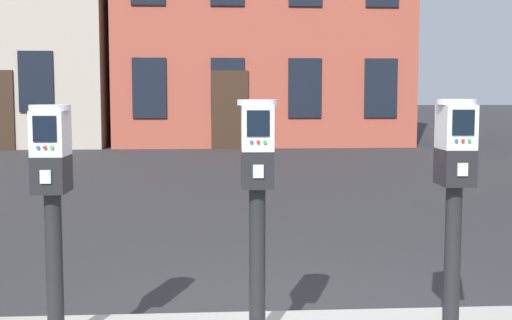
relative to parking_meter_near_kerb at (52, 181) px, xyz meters
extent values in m
cylinder|color=black|center=(0.00, 0.00, -0.48)|extent=(0.09, 0.09, 0.84)
cube|color=black|center=(0.00, 0.00, 0.04)|extent=(0.18, 0.24, 0.19)
cube|color=#A5A8AD|center=(0.00, -0.13, 0.04)|extent=(0.06, 0.01, 0.07)
cube|color=#B7BABF|center=(0.00, 0.00, 0.26)|extent=(0.18, 0.23, 0.24)
cube|color=black|center=(0.00, -0.12, 0.28)|extent=(0.12, 0.01, 0.13)
cylinder|color=blue|center=(-0.04, -0.12, 0.19)|extent=(0.02, 0.01, 0.02)
cylinder|color=red|center=(0.00, -0.12, 0.19)|extent=(0.02, 0.01, 0.02)
cylinder|color=green|center=(0.03, -0.12, 0.19)|extent=(0.02, 0.01, 0.02)
cylinder|color=#B7BABF|center=(0.00, 0.00, 0.39)|extent=(0.22, 0.22, 0.03)
cylinder|color=black|center=(1.09, 0.00, -0.47)|extent=(0.09, 0.09, 0.86)
cube|color=black|center=(1.09, 0.00, 0.06)|extent=(0.18, 0.24, 0.20)
cube|color=#A5A8AD|center=(1.09, -0.13, 0.06)|extent=(0.06, 0.01, 0.07)
cube|color=#B7BABF|center=(1.09, 0.00, 0.28)|extent=(0.18, 0.23, 0.24)
cube|color=black|center=(1.09, -0.12, 0.31)|extent=(0.12, 0.01, 0.14)
cylinder|color=blue|center=(1.05, -0.12, 0.21)|extent=(0.02, 0.01, 0.02)
cylinder|color=red|center=(1.09, -0.12, 0.21)|extent=(0.02, 0.01, 0.02)
cylinder|color=green|center=(1.12, -0.12, 0.21)|extent=(0.02, 0.01, 0.02)
cylinder|color=#B7BABF|center=(1.09, 0.00, 0.42)|extent=(0.22, 0.22, 0.03)
cylinder|color=black|center=(2.18, 0.00, -0.47)|extent=(0.09, 0.09, 0.86)
cube|color=black|center=(2.18, 0.00, 0.06)|extent=(0.18, 0.24, 0.20)
cube|color=#A5A8AD|center=(2.18, -0.13, 0.06)|extent=(0.06, 0.01, 0.07)
cube|color=#B7BABF|center=(2.18, 0.00, 0.28)|extent=(0.18, 0.23, 0.24)
cube|color=black|center=(2.18, -0.12, 0.31)|extent=(0.12, 0.01, 0.14)
cylinder|color=blue|center=(2.15, -0.12, 0.21)|extent=(0.02, 0.01, 0.02)
cylinder|color=red|center=(2.18, -0.12, 0.21)|extent=(0.02, 0.01, 0.02)
cylinder|color=green|center=(2.22, -0.12, 0.21)|extent=(0.02, 0.01, 0.02)
cylinder|color=#B7BABF|center=(2.18, 0.00, 0.42)|extent=(0.22, 0.22, 0.03)
cube|color=black|center=(-3.68, 14.93, 0.76)|extent=(0.90, 0.06, 1.60)
cube|color=black|center=(-0.73, 14.93, 0.59)|extent=(0.90, 0.06, 1.60)
cube|color=black|center=(1.35, 14.93, 0.59)|extent=(0.90, 0.06, 1.60)
cube|color=black|center=(3.43, 14.93, 0.59)|extent=(0.90, 0.06, 1.60)
cube|color=black|center=(5.51, 14.93, 0.59)|extent=(0.90, 0.06, 1.60)
cube|color=black|center=(1.40, 14.93, 0.01)|extent=(1.00, 0.07, 2.10)
camera|label=1|loc=(0.83, -3.71, 0.47)|focal=48.64mm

